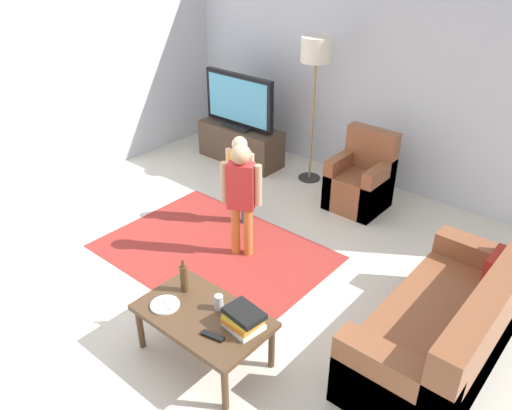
% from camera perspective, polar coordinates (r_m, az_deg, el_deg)
% --- Properties ---
extents(ground, '(7.80, 7.80, 0.00)m').
position_cam_1_polar(ground, '(4.67, -4.84, -9.74)').
color(ground, beige).
extents(wall_back, '(6.00, 0.12, 2.70)m').
position_cam_1_polar(wall_back, '(6.30, 14.73, 13.90)').
color(wall_back, silver).
rests_on(wall_back, ground).
extents(wall_left, '(0.12, 6.00, 2.70)m').
position_cam_1_polar(wall_left, '(6.36, -25.48, 12.19)').
color(wall_left, silver).
rests_on(wall_left, ground).
extents(area_rug, '(2.20, 1.60, 0.01)m').
position_cam_1_polar(area_rug, '(5.18, -4.71, -5.22)').
color(area_rug, '#9E2D28').
rests_on(area_rug, ground).
extents(tv_stand, '(1.20, 0.44, 0.50)m').
position_cam_1_polar(tv_stand, '(7.01, -1.73, 6.85)').
color(tv_stand, '#4C3828').
rests_on(tv_stand, ground).
extents(tv, '(1.10, 0.28, 0.71)m').
position_cam_1_polar(tv, '(6.79, -1.93, 11.51)').
color(tv, black).
rests_on(tv, tv_stand).
extents(couch, '(0.80, 1.80, 0.86)m').
position_cam_1_polar(couch, '(4.13, 21.08, -13.02)').
color(couch, brown).
rests_on(couch, ground).
extents(armchair, '(0.60, 0.60, 0.90)m').
position_cam_1_polar(armchair, '(5.97, 11.71, 2.51)').
color(armchair, brown).
rests_on(armchair, ground).
extents(floor_lamp, '(0.36, 0.36, 1.78)m').
position_cam_1_polar(floor_lamp, '(6.10, 6.75, 16.05)').
color(floor_lamp, '#262626').
rests_on(floor_lamp, ground).
extents(child_near_tv, '(0.33, 0.16, 1.00)m').
position_cam_1_polar(child_near_tv, '(5.38, -1.80, 3.69)').
color(child_near_tv, '#33598C').
rests_on(child_near_tv, ground).
extents(child_center, '(0.36, 0.24, 1.18)m').
position_cam_1_polar(child_center, '(4.78, -1.67, 1.59)').
color(child_center, orange).
rests_on(child_center, ground).
extents(coffee_table, '(1.00, 0.60, 0.42)m').
position_cam_1_polar(coffee_table, '(3.86, -5.93, -12.58)').
color(coffee_table, '#513823').
rests_on(coffee_table, ground).
extents(book_stack, '(0.30, 0.25, 0.15)m').
position_cam_1_polar(book_stack, '(3.66, -1.39, -12.66)').
color(book_stack, white).
rests_on(book_stack, coffee_table).
extents(bottle, '(0.06, 0.06, 0.29)m').
position_cam_1_polar(bottle, '(3.98, -8.07, -8.11)').
color(bottle, '#4C3319').
rests_on(bottle, coffee_table).
extents(tv_remote, '(0.18, 0.08, 0.02)m').
position_cam_1_polar(tv_remote, '(3.65, -4.87, -14.39)').
color(tv_remote, black).
rests_on(tv_remote, coffee_table).
extents(soda_can, '(0.07, 0.07, 0.12)m').
position_cam_1_polar(soda_can, '(3.83, -4.18, -10.81)').
color(soda_can, silver).
rests_on(soda_can, coffee_table).
extents(plate, '(0.22, 0.22, 0.02)m').
position_cam_1_polar(plate, '(3.93, -10.15, -10.96)').
color(plate, white).
rests_on(plate, coffee_table).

